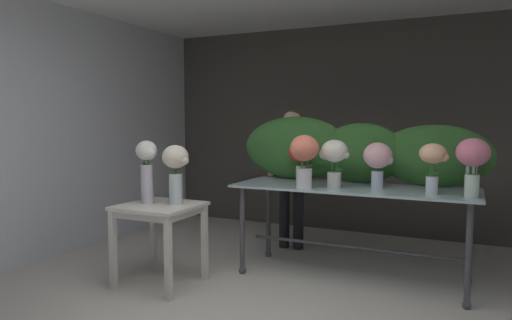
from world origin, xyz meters
name	(u,v)px	position (x,y,z in m)	size (l,w,h in m)	color
ground_plane	(320,274)	(0.00, 1.88, 0.00)	(8.29, 8.29, 0.00)	beige
wall_back	(365,129)	(0.00, 3.77, 1.35)	(5.60, 0.12, 2.69)	#4C4742
wall_left	(94,130)	(-2.80, 1.88, 1.35)	(0.12, 3.89, 2.69)	silver
display_table_glass	(353,201)	(0.30, 1.89, 0.73)	(2.15, 0.82, 0.87)	#ACC7D2
side_table_white	(160,216)	(-1.20, 1.02, 0.62)	(0.66, 0.64, 0.72)	silver
florist	(291,164)	(-0.57, 2.62, 0.97)	(0.58, 0.24, 1.58)	#232328
foliage_backdrop	(351,151)	(0.21, 2.18, 1.16)	(2.39, 0.28, 0.64)	#2D6028
vase_rosy_snapdragons	(473,159)	(1.28, 1.67, 1.17)	(0.25, 0.25, 0.46)	silver
vase_coral_hydrangea	(304,156)	(-0.06, 1.59, 1.15)	(0.25, 0.25, 0.47)	silver
vase_scarlet_anemones	(301,156)	(-0.22, 1.96, 1.12)	(0.25, 0.24, 0.39)	silver
vase_peach_roses	(433,160)	(0.99, 1.71, 1.14)	(0.23, 0.21, 0.42)	silver
vase_blush_dahlias	(378,159)	(0.53, 1.86, 1.12)	(0.26, 0.25, 0.41)	silver
vase_fuchsia_stock	(472,158)	(1.28, 2.02, 1.15)	(0.22, 0.22, 0.44)	silver
vase_ivory_ranunculus	(334,157)	(0.16, 1.74, 1.13)	(0.27, 0.24, 0.43)	silver
vase_white_roses_tall	(147,167)	(-1.33, 1.01, 1.05)	(0.20, 0.19, 0.56)	silver
vase_cream_lisianthus_tall	(176,168)	(-1.07, 1.08, 1.05)	(0.25, 0.23, 0.52)	silver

